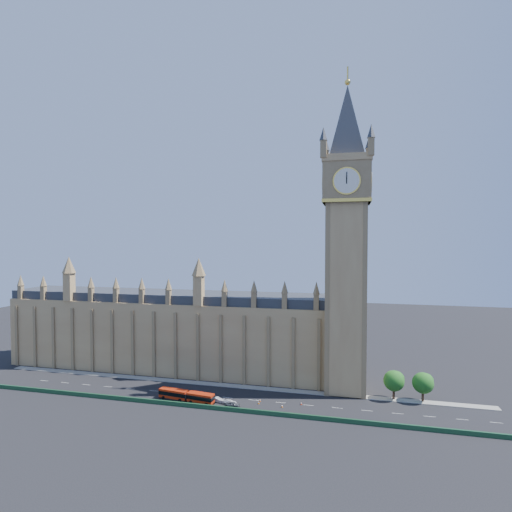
% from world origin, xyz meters
% --- Properties ---
extents(ground, '(400.00, 400.00, 0.00)m').
position_xyz_m(ground, '(0.00, 0.00, 0.00)').
color(ground, black).
rests_on(ground, ground).
extents(palace_westminster, '(120.00, 20.00, 28.00)m').
position_xyz_m(palace_westminster, '(-25.00, 22.00, 13.86)').
color(palace_westminster, '#A37D4E').
rests_on(palace_westminster, ground).
extents(elizabeth_tower, '(20.59, 20.59, 105.00)m').
position_xyz_m(elizabeth_tower, '(38.00, 13.99, 54.56)').
color(elizabeth_tower, '#A37D4E').
rests_on(elizabeth_tower, ground).
extents(bridge_parapet, '(160.00, 0.60, 1.20)m').
position_xyz_m(bridge_parapet, '(0.00, -9.00, 0.60)').
color(bridge_parapet, '#1E4C2D').
rests_on(bridge_parapet, ground).
extents(kerb_north, '(160.00, 3.00, 0.16)m').
position_xyz_m(kerb_north, '(0.00, 9.50, 0.08)').
color(kerb_north, gray).
rests_on(kerb_north, ground).
extents(tree_east_near, '(6.00, 6.00, 8.50)m').
position_xyz_m(tree_east_near, '(52.22, 10.08, 5.64)').
color(tree_east_near, '#382619').
rests_on(tree_east_near, ground).
extents(tree_east_far, '(6.00, 6.00, 8.50)m').
position_xyz_m(tree_east_far, '(60.22, 10.08, 5.64)').
color(tree_east_far, '#382619').
rests_on(tree_east_far, ground).
extents(red_bus, '(17.46, 4.66, 2.94)m').
position_xyz_m(red_bus, '(-6.96, -5.17, 1.55)').
color(red_bus, '#B1240B').
rests_on(red_bus, ground).
extents(car_grey, '(4.06, 1.70, 1.37)m').
position_xyz_m(car_grey, '(7.42, -5.98, 0.69)').
color(car_grey, '#43454B').
rests_on(car_grey, ground).
extents(car_silver, '(4.24, 1.70, 1.37)m').
position_xyz_m(car_silver, '(2.00, -3.78, 0.69)').
color(car_silver, '#9B9DA2').
rests_on(car_silver, ground).
extents(car_white, '(4.25, 1.82, 1.22)m').
position_xyz_m(car_white, '(6.00, -4.40, 0.61)').
color(car_white, silver).
rests_on(car_white, ground).
extents(cone_a, '(0.45, 0.45, 0.64)m').
position_xyz_m(cone_a, '(14.00, -0.56, 0.32)').
color(cone_a, black).
rests_on(cone_a, ground).
extents(cone_b, '(0.56, 0.56, 0.70)m').
position_xyz_m(cone_b, '(20.92, -3.16, 0.35)').
color(cone_b, black).
rests_on(cone_b, ground).
extents(cone_c, '(0.54, 0.54, 0.72)m').
position_xyz_m(cone_c, '(14.00, -2.34, 0.35)').
color(cone_c, black).
rests_on(cone_c, ground).
extents(cone_d, '(0.57, 0.57, 0.72)m').
position_xyz_m(cone_d, '(25.94, -0.11, 0.35)').
color(cone_d, black).
rests_on(cone_d, ground).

